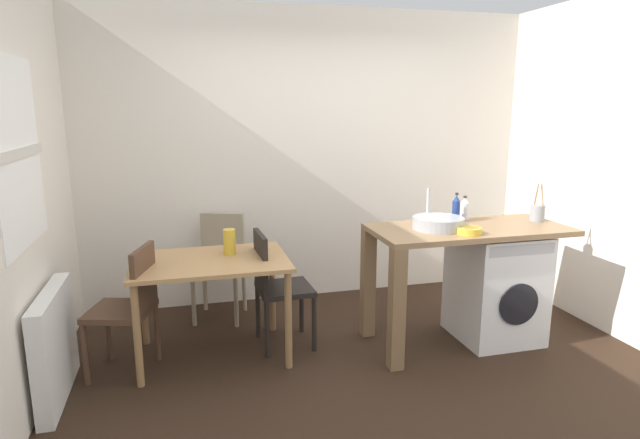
% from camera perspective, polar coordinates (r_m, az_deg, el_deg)
% --- Properties ---
extents(ground_plane, '(5.46, 5.46, 0.00)m').
position_cam_1_polar(ground_plane, '(3.76, 5.84, -16.75)').
color(ground_plane, black).
extents(wall_back, '(4.60, 0.10, 2.70)m').
position_cam_1_polar(wall_back, '(4.98, -0.95, 6.85)').
color(wall_back, silver).
rests_on(wall_back, ground_plane).
extents(radiator, '(0.10, 0.80, 0.70)m').
position_cam_1_polar(radiator, '(3.76, -26.88, -12.09)').
color(radiator, white).
rests_on(radiator, ground_plane).
extents(dining_table, '(1.10, 0.76, 0.74)m').
position_cam_1_polar(dining_table, '(3.88, -11.79, -5.64)').
color(dining_table, tan).
rests_on(dining_table, ground_plane).
extents(chair_person_seat, '(0.50, 0.50, 0.90)m').
position_cam_1_polar(chair_person_seat, '(3.82, -19.91, -8.55)').
color(chair_person_seat, '#4C3323').
rests_on(chair_person_seat, ground_plane).
extents(chair_opposite, '(0.42, 0.42, 0.90)m').
position_cam_1_polar(chair_opposite, '(4.01, -4.90, -6.85)').
color(chair_opposite, black).
rests_on(chair_opposite, ground_plane).
extents(chair_spare_by_wall, '(0.50, 0.50, 0.90)m').
position_cam_1_polar(chair_spare_by_wall, '(4.66, -10.75, -4.31)').
color(chair_spare_by_wall, gray).
rests_on(chair_spare_by_wall, ground_plane).
extents(kitchen_counter, '(1.50, 0.68, 0.92)m').
position_cam_1_polar(kitchen_counter, '(4.07, 13.23, -3.14)').
color(kitchen_counter, olive).
rests_on(kitchen_counter, ground_plane).
extents(washing_machine, '(0.60, 0.61, 0.86)m').
position_cam_1_polar(washing_machine, '(4.40, 18.53, -6.81)').
color(washing_machine, white).
rests_on(washing_machine, ground_plane).
extents(sink_basin, '(0.38, 0.38, 0.09)m').
position_cam_1_polar(sink_basin, '(3.99, 12.72, -0.38)').
color(sink_basin, '#9EA0A5').
rests_on(sink_basin, kitchen_counter).
extents(tap, '(0.02, 0.02, 0.28)m').
position_cam_1_polar(tap, '(4.13, 11.64, 1.43)').
color(tap, '#B2B2B7').
rests_on(tap, kitchen_counter).
extents(bottle_tall_green, '(0.06, 0.06, 0.24)m').
position_cam_1_polar(bottle_tall_green, '(4.24, 14.56, 1.10)').
color(bottle_tall_green, navy).
rests_on(bottle_tall_green, kitchen_counter).
extents(bottle_squat_brown, '(0.07, 0.07, 0.20)m').
position_cam_1_polar(bottle_squat_brown, '(4.36, 15.43, 1.10)').
color(bottle_squat_brown, silver).
rests_on(bottle_squat_brown, kitchen_counter).
extents(mixing_bowl, '(0.18, 0.18, 0.05)m').
position_cam_1_polar(mixing_bowl, '(3.90, 15.88, -1.13)').
color(mixing_bowl, gold).
rests_on(mixing_bowl, kitchen_counter).
extents(utensil_crock, '(0.11, 0.11, 0.30)m').
position_cam_1_polar(utensil_crock, '(4.51, 22.56, 0.71)').
color(utensil_crock, gray).
rests_on(utensil_crock, kitchen_counter).
extents(vase, '(0.09, 0.09, 0.19)m').
position_cam_1_polar(vase, '(3.93, -9.81, -2.41)').
color(vase, gold).
rests_on(vase, dining_table).
extents(scissors, '(0.15, 0.06, 0.01)m').
position_cam_1_polar(scissors, '(4.02, 16.03, -1.08)').
color(scissors, '#B2B2B7').
rests_on(scissors, kitchen_counter).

